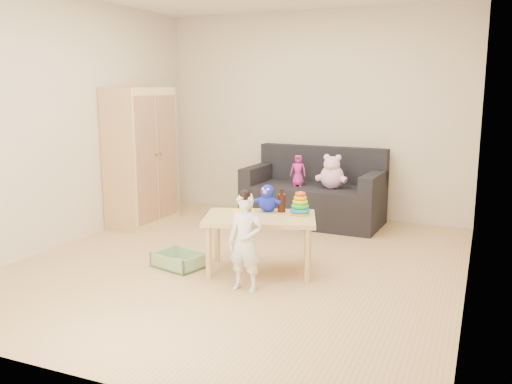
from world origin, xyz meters
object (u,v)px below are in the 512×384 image
at_px(play_table, 260,244).
at_px(wardrobe, 141,157).
at_px(toddler, 245,243).
at_px(sofa, 313,204).

bearing_deg(play_table, wardrobe, 151.63).
bearing_deg(toddler, sofa, 94.29).
height_order(play_table, toddler, toddler).
relative_size(wardrobe, play_table, 1.68).
distance_m(wardrobe, sofa, 2.18).
height_order(sofa, play_table, play_table).
bearing_deg(play_table, sofa, 92.83).
bearing_deg(wardrobe, play_table, -28.37).
relative_size(wardrobe, sofa, 1.00).
xyz_separation_m(play_table, toddler, (0.07, -0.47, 0.14)).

